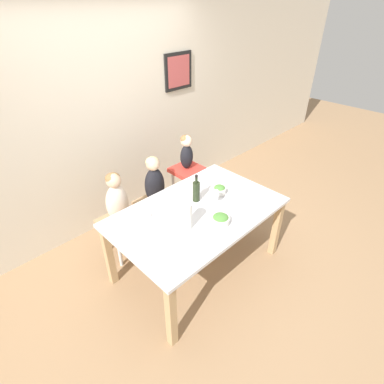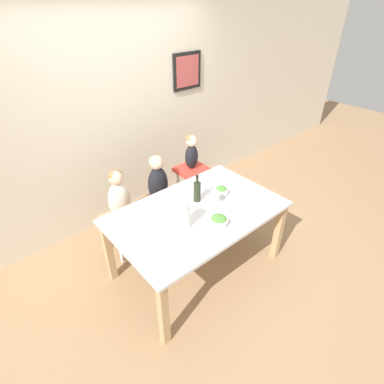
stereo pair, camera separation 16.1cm
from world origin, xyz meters
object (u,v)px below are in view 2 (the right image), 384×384
at_px(chair_right_highchair, 192,179).
at_px(wine_glass_near, 217,195).
at_px(salad_bowl_small, 221,191).
at_px(dinner_plate_front_left, 168,253).
at_px(dinner_plate_back_left, 139,213).
at_px(salad_bowl_large, 219,221).
at_px(wine_bottle, 197,191).
at_px(person_child_left, 119,195).
at_px(person_baby_right, 191,150).
at_px(chair_far_center, 160,205).
at_px(chair_far_left, 123,222).
at_px(person_child_center, 158,179).
at_px(paper_towel_roll, 184,216).

distance_m(chair_right_highchair, wine_glass_near, 0.91).
xyz_separation_m(salad_bowl_small, dinner_plate_front_left, (-0.93, -0.32, -0.04)).
xyz_separation_m(dinner_plate_front_left, dinner_plate_back_left, (0.11, 0.60, 0.00)).
relative_size(salad_bowl_large, salad_bowl_small, 1.22).
relative_size(wine_bottle, salad_bowl_small, 2.16).
relative_size(chair_right_highchair, salad_bowl_large, 4.35).
xyz_separation_m(person_child_left, person_baby_right, (1.00, 0.00, 0.20)).
bearing_deg(person_baby_right, chair_far_center, -179.86).
height_order(salad_bowl_small, dinner_plate_front_left, salad_bowl_small).
bearing_deg(dinner_plate_front_left, wine_glass_near, 16.18).
height_order(person_baby_right, salad_bowl_large, person_baby_right).
bearing_deg(wine_glass_near, chair_right_highchair, 66.13).
relative_size(wine_bottle, salad_bowl_large, 1.77).
bearing_deg(salad_bowl_large, chair_right_highchair, 61.59).
height_order(chair_far_left, chair_right_highchair, chair_right_highchair).
bearing_deg(dinner_plate_back_left, chair_far_center, 38.91).
bearing_deg(salad_bowl_large, dinner_plate_back_left, 126.66).
bearing_deg(person_child_left, wine_glass_near, -50.02).
height_order(chair_far_left, salad_bowl_small, salad_bowl_small).
relative_size(person_child_left, salad_bowl_small, 4.21).
xyz_separation_m(chair_right_highchair, person_child_center, (-0.51, 0.00, 0.19)).
relative_size(chair_far_left, chair_right_highchair, 0.65).
xyz_separation_m(chair_far_left, chair_far_center, (0.50, 0.00, 0.00)).
height_order(person_child_center, paper_towel_roll, person_child_center).
relative_size(person_baby_right, dinner_plate_back_left, 1.91).
bearing_deg(chair_right_highchair, person_child_left, 179.95).
bearing_deg(chair_far_center, wine_glass_near, -78.40).
relative_size(salad_bowl_large, dinner_plate_front_left, 0.74).
height_order(chair_right_highchair, dinner_plate_front_left, dinner_plate_front_left).
bearing_deg(paper_towel_roll, person_child_center, 70.04).
bearing_deg(chair_right_highchair, person_baby_right, 90.00).
height_order(paper_towel_roll, wine_glass_near, paper_towel_roll).
height_order(person_child_center, person_baby_right, person_baby_right).
bearing_deg(wine_glass_near, dinner_plate_back_left, 150.47).
bearing_deg(dinner_plate_back_left, person_child_center, 38.96).
distance_m(chair_far_left, dinner_plate_back_left, 0.55).
xyz_separation_m(chair_far_center, wine_bottle, (0.06, -0.60, 0.47)).
distance_m(chair_far_center, salad_bowl_small, 0.86).
distance_m(person_child_center, salad_bowl_small, 0.76).
relative_size(person_baby_right, wine_bottle, 1.46).
bearing_deg(chair_far_left, chair_far_center, 0.00).
bearing_deg(person_child_left, salad_bowl_large, -66.22).
bearing_deg(chair_far_center, person_child_center, 90.00).
bearing_deg(person_child_center, wine_glass_near, -78.41).
bearing_deg(person_child_left, chair_far_center, -0.10).
bearing_deg(salad_bowl_small, salad_bowl_large, -137.84).
distance_m(wine_bottle, salad_bowl_large, 0.44).
xyz_separation_m(paper_towel_roll, dinner_plate_back_left, (-0.20, 0.44, -0.13)).
bearing_deg(wine_glass_near, chair_far_center, 101.60).
bearing_deg(wine_bottle, person_baby_right, 53.63).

